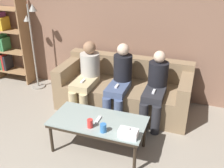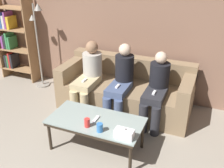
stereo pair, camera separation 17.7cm
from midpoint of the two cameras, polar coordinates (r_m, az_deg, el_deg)
The scene contains 12 objects.
wall_back at distance 4.47m, azimuth 6.86°, elevation 12.93°, with size 12.00×0.06×2.60m.
couch at distance 4.34m, azimuth 4.22°, elevation -1.43°, with size 2.12×0.89×0.80m.
coffee_table at distance 3.35m, azimuth -2.00°, elevation -8.41°, with size 1.20×0.59×0.45m.
cup_near_left at distance 3.18m, azimuth -3.83°, elevation -8.42°, with size 0.07×0.07×0.11m.
cup_near_right at distance 3.10m, azimuth -1.03°, elevation -9.49°, with size 0.08×0.08×0.11m.
tissue_box at distance 3.01m, azimuth 4.38°, elevation -10.71°, with size 0.22×0.12×0.13m.
game_remote at distance 3.32m, azimuth -2.01°, elevation -7.67°, with size 0.04×0.15×0.02m.
bookshelf at distance 5.61m, azimuth -19.92°, elevation 9.19°, with size 0.77×0.32×1.64m.
standing_lamp at distance 5.01m, azimuth -14.81°, elevation 9.75°, with size 0.31×0.26×1.58m.
seated_person_left_end at distance 4.20m, azimuth -3.84°, elevation 2.05°, with size 0.31×0.71×1.11m.
seated_person_mid_left at distance 4.00m, azimuth 3.27°, elevation 0.82°, with size 0.31×0.70×1.13m.
seated_person_mid_right at distance 3.89m, azimuth 10.96°, elevation -0.84°, with size 0.31×0.69×1.08m.
Camera 2 is at (1.25, -0.67, 2.30)m, focal length 42.00 mm.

